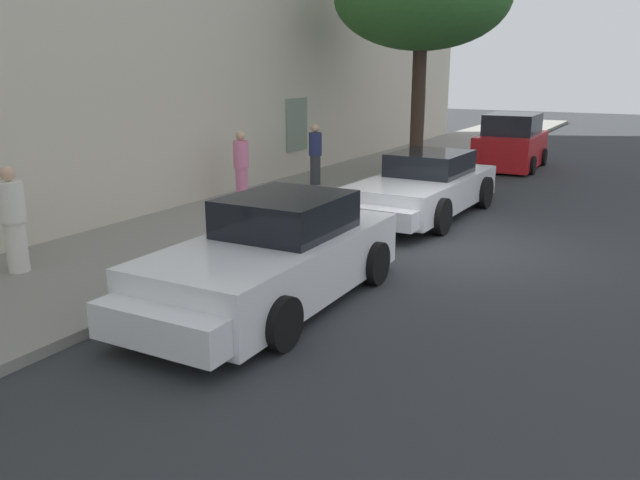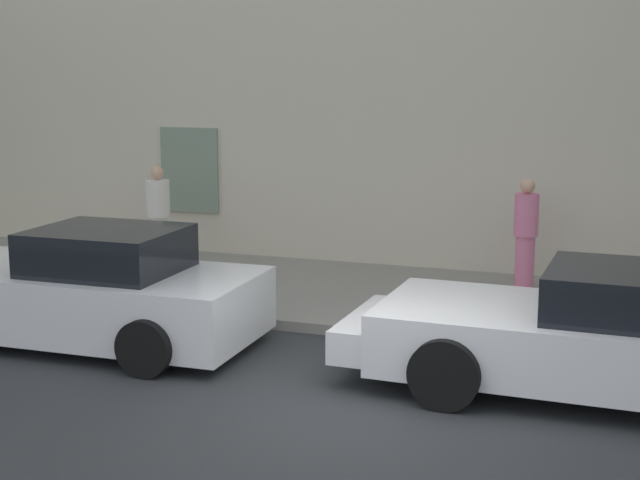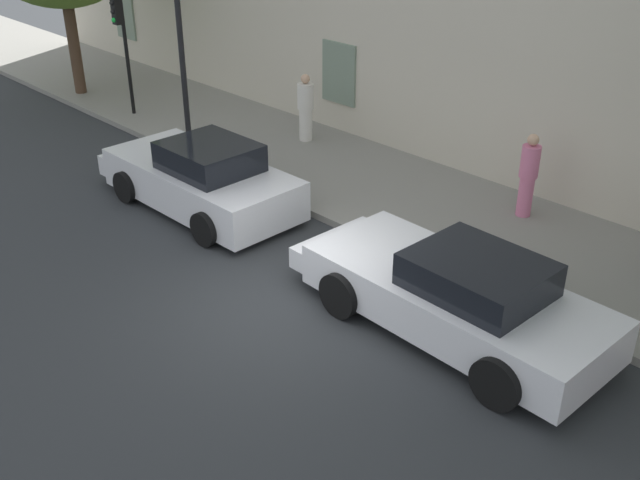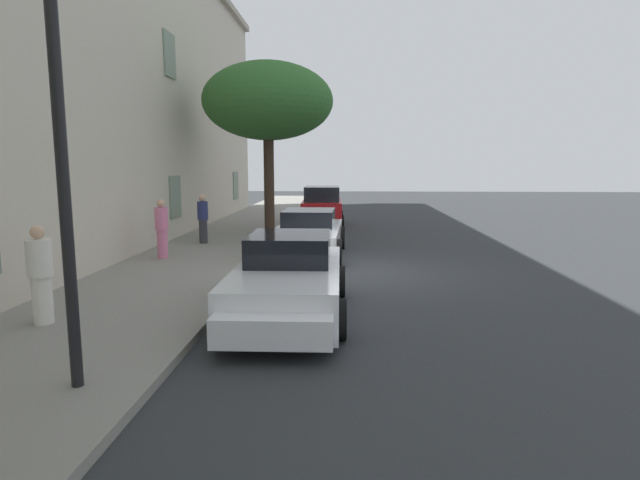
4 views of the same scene
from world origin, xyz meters
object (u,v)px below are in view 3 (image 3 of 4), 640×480
sportscar_yellow_flank (447,291)px  pedestrian_strolling (528,175)px  pedestrian_bystander (306,107)px  sportscar_red_lead (197,177)px  traffic_light (121,32)px

sportscar_yellow_flank → pedestrian_strolling: pedestrian_strolling is taller
pedestrian_strolling → pedestrian_bystander: pedestrian_strolling is taller
sportscar_red_lead → sportscar_yellow_flank: bearing=1.1°
sportscar_yellow_flank → pedestrian_strolling: (-1.16, 4.00, 0.36)m
sportscar_red_lead → pedestrian_bystander: pedestrian_bystander is taller
sportscar_red_lead → pedestrian_strolling: (5.01, 4.12, 0.36)m
pedestrian_strolling → sportscar_red_lead: bearing=-140.6°
sportscar_yellow_flank → traffic_light: (-11.99, 1.84, 1.68)m
pedestrian_bystander → pedestrian_strolling: bearing=1.5°
pedestrian_strolling → traffic_light: bearing=-168.7°
sportscar_yellow_flank → sportscar_red_lead: bearing=-178.9°
sportscar_red_lead → traffic_light: traffic_light is taller
traffic_light → pedestrian_bystander: bearing=22.8°
traffic_light → pedestrian_bystander: traffic_light is taller
sportscar_yellow_flank → pedestrian_strolling: 4.18m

